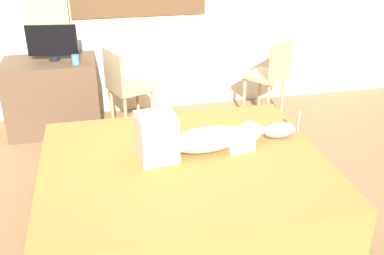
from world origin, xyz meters
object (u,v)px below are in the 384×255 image
object	(u,v)px
cat	(277,130)
cup	(76,60)
bed	(184,190)
person_lying	(195,138)
desk	(53,96)
tv_monitor	(52,42)
chair_spare	(271,73)
chair_by_desk	(124,84)

from	to	relation	value
cat	cup	bearing A→B (deg)	136.33
bed	person_lying	distance (m)	0.39
person_lying	desk	bearing A→B (deg)	123.65
cat	desk	distance (m)	2.37
cat	tv_monitor	world-z (taller)	tv_monitor
cup	chair_spare	size ratio (longest dim) A/B	0.10
chair_by_desk	chair_spare	world-z (taller)	same
tv_monitor	chair_spare	size ratio (longest dim) A/B	0.56
cup	chair_spare	xyz separation A→B (m)	(2.00, -0.02, -0.28)
bed	chair_spare	xyz separation A→B (m)	(1.27, 1.58, 0.26)
cup	chair_by_desk	size ratio (longest dim) A/B	0.10
bed	desk	bearing A→B (deg)	119.63
bed	chair_by_desk	bearing A→B (deg)	100.56
tv_monitor	chair_spare	distance (m)	2.25
desk	person_lying	bearing A→B (deg)	-56.35
bed	chair_spare	distance (m)	2.04
cup	desk	bearing A→B (deg)	149.46
person_lying	chair_by_desk	distance (m)	1.52
cat	tv_monitor	distance (m)	2.35
chair_by_desk	person_lying	bearing A→B (deg)	-74.95
person_lying	chair_spare	world-z (taller)	chair_spare
person_lying	cat	distance (m)	0.66
desk	bed	bearing A→B (deg)	-60.37
bed	cup	xyz separation A→B (m)	(-0.73, 1.60, 0.54)
desk	chair_by_desk	distance (m)	0.75
person_lying	cat	world-z (taller)	person_lying
cat	chair_by_desk	world-z (taller)	chair_by_desk
desk	cup	world-z (taller)	cup
person_lying	cup	distance (m)	1.72
person_lying	chair_by_desk	world-z (taller)	chair_by_desk
tv_monitor	chair_by_desk	distance (m)	0.79
cup	chair_spare	world-z (taller)	chair_spare
chair_spare	person_lying	bearing A→B (deg)	-128.28
desk	cup	distance (m)	0.52
tv_monitor	person_lying	bearing A→B (deg)	-57.89
tv_monitor	cup	size ratio (longest dim) A/B	5.45
person_lying	tv_monitor	xyz separation A→B (m)	(-1.04, 1.66, 0.31)
cat	tv_monitor	bearing A→B (deg)	137.01
person_lying	cup	world-z (taller)	person_lying
person_lying	chair_by_desk	bearing A→B (deg)	105.05
tv_monitor	chair_spare	world-z (taller)	tv_monitor
person_lying	tv_monitor	bearing A→B (deg)	122.11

